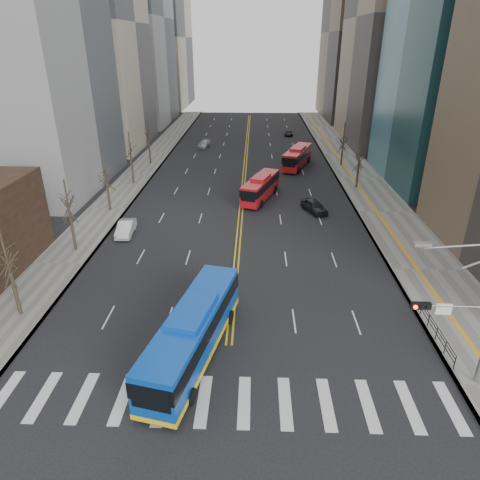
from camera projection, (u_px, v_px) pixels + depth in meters
name	position (u px, v px, depth m)	size (l,w,h in m)	color
ground	(224.00, 401.00, 24.74)	(220.00, 220.00, 0.00)	black
sidewalk_right	(359.00, 178.00, 64.92)	(7.00, 130.00, 0.15)	slate
sidewalk_left	(137.00, 175.00, 65.98)	(5.00, 130.00, 0.15)	slate
crosswalk	(224.00, 401.00, 24.74)	(26.70, 4.00, 0.01)	silver
centerline	(246.00, 160.00, 74.55)	(0.55, 100.00, 0.01)	gold
office_towers	(249.00, 10.00, 76.67)	(83.00, 134.00, 58.00)	gray
signal_mast	(469.00, 316.00, 24.06)	(5.37, 0.37, 9.39)	gray
pedestrian_railing	(437.00, 331.00, 29.38)	(0.06, 6.06, 1.02)	black
street_trees	(186.00, 163.00, 54.20)	(35.20, 47.20, 7.60)	black
blue_bus	(193.00, 331.00, 27.62)	(5.39, 12.84, 3.64)	#0B44B3
red_bus_near	(261.00, 186.00, 55.69)	(5.26, 9.99, 3.14)	red
red_bus_far	(297.00, 156.00, 69.89)	(5.70, 10.65, 3.33)	red
car_white	(126.00, 228.00, 45.77)	(1.54, 4.41, 1.45)	silver
car_dark_mid	(314.00, 206.00, 51.81)	(1.77, 4.39, 1.50)	black
car_silver	(204.00, 144.00, 83.37)	(1.80, 4.42, 1.28)	#A9A8AE
car_dark_far	(288.00, 133.00, 93.99)	(1.77, 3.83, 1.06)	black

